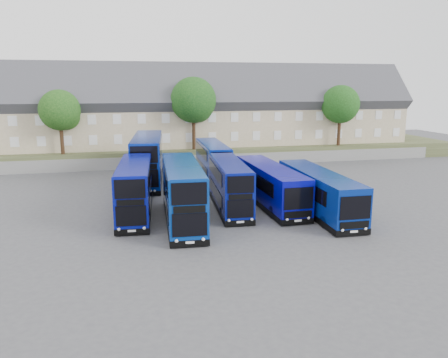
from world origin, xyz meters
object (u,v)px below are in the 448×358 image
(dd_front_mid, at_px, (183,194))
(tree_east, at_px, (341,106))
(tree_mid, at_px, (194,102))
(tree_west, at_px, (61,112))
(coach_east_a, at_px, (270,186))
(tree_far, at_px, (355,101))
(dd_front_left, at_px, (135,190))

(dd_front_mid, bearing_deg, tree_east, 46.57)
(dd_front_mid, xyz_separation_m, tree_east, (24.70, 23.57, 5.22))
(tree_mid, xyz_separation_m, tree_east, (20.00, -0.50, -0.68))
(tree_east, bearing_deg, tree_west, -180.00)
(tree_west, bearing_deg, dd_front_mid, -64.39)
(tree_mid, relative_size, tree_east, 1.12)
(coach_east_a, bearing_deg, tree_far, 48.87)
(coach_east_a, distance_m, tree_far, 35.98)
(tree_east, bearing_deg, tree_mid, 178.57)
(tree_west, height_order, tree_mid, tree_mid)
(dd_front_mid, bearing_deg, tree_far, 47.79)
(dd_front_left, xyz_separation_m, coach_east_a, (11.38, 0.65, -0.38))
(dd_front_mid, xyz_separation_m, tree_mid, (4.70, 24.07, 5.89))
(dd_front_left, bearing_deg, tree_east, 41.14)
(coach_east_a, relative_size, tree_far, 1.43)
(dd_front_mid, relative_size, coach_east_a, 0.91)
(dd_front_left, xyz_separation_m, tree_mid, (8.12, 21.36, 6.04))
(tree_west, relative_size, tree_far, 0.88)
(tree_mid, height_order, tree_east, tree_mid)
(dd_front_left, relative_size, coach_east_a, 0.85)
(tree_mid, bearing_deg, dd_front_mid, -101.05)
(tree_west, relative_size, tree_mid, 0.83)
(tree_east, bearing_deg, coach_east_a, -129.63)
(dd_front_mid, bearing_deg, tree_mid, 81.86)
(tree_west, distance_m, tree_east, 36.00)
(tree_mid, distance_m, tree_far, 26.80)
(dd_front_mid, relative_size, tree_mid, 1.22)
(tree_east, xyz_separation_m, tree_far, (6.00, 7.00, 0.34))
(dd_front_mid, xyz_separation_m, tree_far, (30.70, 30.57, 5.56))
(tree_east, bearing_deg, tree_far, 49.40)
(tree_east, distance_m, tree_far, 9.23)
(dd_front_left, bearing_deg, dd_front_mid, -33.81)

